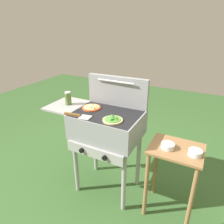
{
  "coord_description": "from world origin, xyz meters",
  "views": [
    {
      "loc": [
        0.83,
        -1.51,
        1.68
      ],
      "look_at": [
        0.05,
        0.0,
        0.92
      ],
      "focal_mm": 32.4,
      "sensor_mm": 36.0,
      "label": 1
    }
  ],
  "objects_px": {
    "spatula": "(78,116)",
    "topping_bowl_near": "(168,146)",
    "pizza_veggie": "(113,120)",
    "topping_bowl_far": "(195,153)",
    "grill": "(106,126)",
    "pizza_cheese": "(92,107)",
    "prep_table": "(174,167)",
    "sauce_jar": "(68,98)"
  },
  "relations": [
    {
      "from": "pizza_veggie",
      "to": "topping_bowl_near",
      "type": "bearing_deg",
      "value": 10.16
    },
    {
      "from": "pizza_veggie",
      "to": "topping_bowl_near",
      "type": "height_order",
      "value": "pizza_veggie"
    },
    {
      "from": "pizza_cheese",
      "to": "spatula",
      "type": "height_order",
      "value": "pizza_cheese"
    },
    {
      "from": "grill",
      "to": "spatula",
      "type": "distance_m",
      "value": 0.3
    },
    {
      "from": "topping_bowl_near",
      "to": "spatula",
      "type": "bearing_deg",
      "value": -169.06
    },
    {
      "from": "sauce_jar",
      "to": "prep_table",
      "type": "xyz_separation_m",
      "value": [
        1.12,
        -0.01,
        -0.45
      ]
    },
    {
      "from": "sauce_jar",
      "to": "topping_bowl_far",
      "type": "height_order",
      "value": "sauce_jar"
    },
    {
      "from": "spatula",
      "to": "topping_bowl_near",
      "type": "relative_size",
      "value": 2.39
    },
    {
      "from": "pizza_cheese",
      "to": "spatula",
      "type": "relative_size",
      "value": 0.7
    },
    {
      "from": "pizza_veggie",
      "to": "topping_bowl_far",
      "type": "bearing_deg",
      "value": 7.19
    },
    {
      "from": "pizza_veggie",
      "to": "topping_bowl_far",
      "type": "xyz_separation_m",
      "value": [
        0.69,
        0.09,
        -0.18
      ]
    },
    {
      "from": "spatula",
      "to": "topping_bowl_near",
      "type": "xyz_separation_m",
      "value": [
        0.79,
        0.15,
        -0.17
      ]
    },
    {
      "from": "spatula",
      "to": "topping_bowl_near",
      "type": "bearing_deg",
      "value": 10.94
    },
    {
      "from": "topping_bowl_far",
      "to": "pizza_veggie",
      "type": "bearing_deg",
      "value": -172.81
    },
    {
      "from": "grill",
      "to": "sauce_jar",
      "type": "distance_m",
      "value": 0.49
    },
    {
      "from": "spatula",
      "to": "topping_bowl_far",
      "type": "relative_size",
      "value": 2.44
    },
    {
      "from": "spatula",
      "to": "pizza_veggie",
      "type": "bearing_deg",
      "value": 12.09
    },
    {
      "from": "pizza_cheese",
      "to": "prep_table",
      "type": "distance_m",
      "value": 0.94
    },
    {
      "from": "grill",
      "to": "sauce_jar",
      "type": "relative_size",
      "value": 7.08
    },
    {
      "from": "pizza_veggie",
      "to": "spatula",
      "type": "height_order",
      "value": "pizza_veggie"
    },
    {
      "from": "pizza_veggie",
      "to": "spatula",
      "type": "distance_m",
      "value": 0.33
    },
    {
      "from": "topping_bowl_far",
      "to": "prep_table",
      "type": "bearing_deg",
      "value": 167.08
    },
    {
      "from": "pizza_cheese",
      "to": "sauce_jar",
      "type": "xyz_separation_m",
      "value": [
        -0.27,
        -0.02,
        0.06
      ]
    },
    {
      "from": "topping_bowl_near",
      "to": "topping_bowl_far",
      "type": "distance_m",
      "value": 0.22
    },
    {
      "from": "pizza_veggie",
      "to": "topping_bowl_near",
      "type": "distance_m",
      "value": 0.51
    },
    {
      "from": "grill",
      "to": "spatula",
      "type": "height_order",
      "value": "spatula"
    },
    {
      "from": "sauce_jar",
      "to": "topping_bowl_near",
      "type": "xyz_separation_m",
      "value": [
        1.05,
        -0.04,
        -0.23
      ]
    },
    {
      "from": "pizza_veggie",
      "to": "pizza_cheese",
      "type": "distance_m",
      "value": 0.34
    },
    {
      "from": "grill",
      "to": "sauce_jar",
      "type": "bearing_deg",
      "value": 178.48
    },
    {
      "from": "pizza_veggie",
      "to": "spatula",
      "type": "bearing_deg",
      "value": -167.91
    },
    {
      "from": "grill",
      "to": "pizza_cheese",
      "type": "distance_m",
      "value": 0.24
    },
    {
      "from": "topping_bowl_near",
      "to": "topping_bowl_far",
      "type": "relative_size",
      "value": 1.02
    },
    {
      "from": "sauce_jar",
      "to": "grill",
      "type": "bearing_deg",
      "value": -1.52
    },
    {
      "from": "sauce_jar",
      "to": "topping_bowl_near",
      "type": "distance_m",
      "value": 1.08
    },
    {
      "from": "prep_table",
      "to": "topping_bowl_far",
      "type": "bearing_deg",
      "value": -12.92
    },
    {
      "from": "spatula",
      "to": "pizza_cheese",
      "type": "bearing_deg",
      "value": 86.99
    },
    {
      "from": "topping_bowl_near",
      "to": "topping_bowl_far",
      "type": "height_order",
      "value": "same"
    },
    {
      "from": "pizza_veggie",
      "to": "topping_bowl_far",
      "type": "distance_m",
      "value": 0.72
    },
    {
      "from": "sauce_jar",
      "to": "pizza_cheese",
      "type": "bearing_deg",
      "value": 3.95
    },
    {
      "from": "sauce_jar",
      "to": "spatula",
      "type": "xyz_separation_m",
      "value": [
        0.26,
        -0.2,
        -0.06
      ]
    },
    {
      "from": "pizza_veggie",
      "to": "pizza_cheese",
      "type": "bearing_deg",
      "value": 154.61
    },
    {
      "from": "pizza_veggie",
      "to": "grill",
      "type": "bearing_deg",
      "value": 138.85
    }
  ]
}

